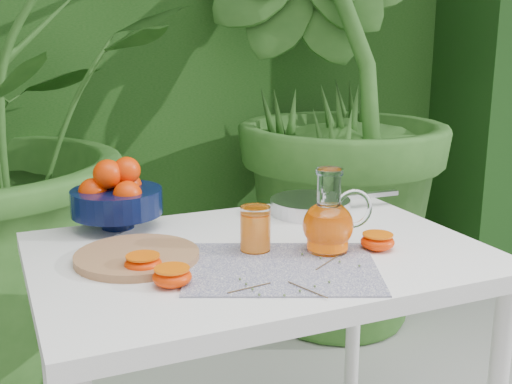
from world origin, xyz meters
name	(u,v)px	position (x,y,z in m)	size (l,w,h in m)	color
hedge_backdrop	(120,38)	(0.06, 2.06, 1.19)	(8.00, 1.65, 2.50)	#1A4F16
potted_plant_right	(321,91)	(0.70, 1.18, 0.99)	(1.98, 1.98, 1.98)	#2F6121
white_table	(259,283)	(-0.05, 0.08, 0.67)	(1.00, 0.70, 0.75)	white
placemat	(282,267)	(-0.06, -0.05, 0.75)	(0.40, 0.31, 0.00)	#0C0E44
cutting_board	(137,256)	(-0.32, 0.12, 0.76)	(0.27, 0.27, 0.02)	olive
fruit_bowl	(116,196)	(-0.31, 0.38, 0.83)	(0.29, 0.29, 0.18)	black
juice_pitcher	(329,223)	(0.08, 0.00, 0.82)	(0.17, 0.13, 0.19)	white
juice_tumbler	(255,230)	(-0.07, 0.07, 0.80)	(0.07, 0.07, 0.10)	white
saute_pan	(311,205)	(0.20, 0.30, 0.77)	(0.38, 0.23, 0.04)	silver
orange_halves	(237,260)	(-0.14, -0.01, 0.77)	(0.61, 0.18, 0.04)	red
thyme_sprigs	(298,277)	(-0.06, -0.12, 0.76)	(0.31, 0.23, 0.01)	brown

